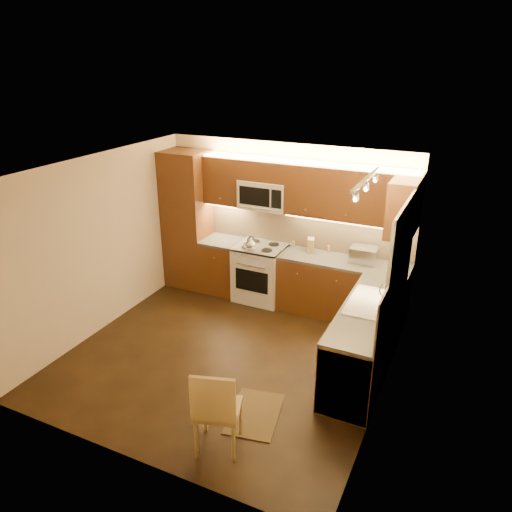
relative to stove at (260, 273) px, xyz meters
The scene contains 37 objects.
floor 1.76m from the stove, 79.85° to the right, with size 4.00×4.00×0.01m, color black.
ceiling 2.66m from the stove, 79.85° to the right, with size 4.00×4.00×0.01m, color beige.
wall_back 0.91m from the stove, 47.29° to the left, with size 4.00×0.01×2.50m, color beige.
wall_front 3.77m from the stove, 85.33° to the right, with size 4.00×0.01×2.50m, color beige.
wall_left 2.51m from the stove, 135.42° to the right, with size 0.01×4.00×2.50m, color beige.
wall_right 2.95m from the stove, 36.06° to the right, with size 0.01×4.00×2.50m, color beige.
pantry 1.52m from the stove, behind, with size 0.70×0.60×2.30m, color #4D2210.
base_cab_back_left 0.69m from the stove, behind, with size 0.62×0.60×0.86m, color #4D2210.
counter_back_left 0.81m from the stove, behind, with size 0.62×0.60×0.04m, color #373432.
base_cab_back_right 1.34m from the stove, ahead, with size 1.92×0.60×0.86m, color #4D2210.
counter_back_right 1.40m from the stove, ahead, with size 1.92×0.60×0.04m, color #373432.
base_cab_right 2.37m from the stove, 32.52° to the right, with size 0.60×2.00×0.86m, color #4D2210.
counter_right 2.41m from the stove, 32.52° to the right, with size 0.60×2.00×0.04m, color #373432.
dishwasher 2.81m from the stove, 44.64° to the right, with size 0.58×0.60×0.84m, color silver.
backsplash_back 1.03m from the stove, 25.86° to the left, with size 3.30×0.02×0.60m, color tan.
backsplash_right 2.72m from the stove, 29.11° to the right, with size 0.02×2.00×0.60m, color tan.
upper_cab_back_left 1.58m from the stove, 167.74° to the left, with size 0.62×0.35×0.75m, color #4D2210.
upper_cab_back_right 1.95m from the stove, ahead, with size 1.92×0.35×0.75m, color #4D2210.
upper_cab_bridge 1.64m from the stove, 90.00° to the left, with size 0.76×0.35×0.31m, color #4D2210.
upper_cab_right_corner 2.57m from the stove, ahead, with size 0.35×0.50×0.75m, color #4D2210.
stove is the anchor object (origin of this frame).
microwave 1.27m from the stove, 90.00° to the left, with size 0.76×0.38×0.44m, color silver, non-canonical shape.
window_frame 2.79m from the stove, 26.21° to the right, with size 0.03×1.44×1.24m, color silver.
window_blinds 2.77m from the stove, 26.41° to the right, with size 0.02×1.36×1.16m, color silver.
sink 2.35m from the stove, 29.36° to the right, with size 0.52×0.86×0.15m, color silver, non-canonical shape.
faucet 2.52m from the stove, 27.30° to the right, with size 0.20×0.04×0.30m, color silver, non-canonical shape.
track_light_bar 3.01m from the stove, 34.57° to the right, with size 0.04×1.20×0.03m, color silver.
kettle 0.62m from the stove, 109.34° to the right, with size 0.20×0.20×0.23m, color silver, non-canonical shape.
toaster_oven 1.70m from the stove, ahead, with size 0.38×0.28×0.23m, color silver.
knife_block 0.96m from the stove, 11.36° to the left, with size 0.10×0.16×0.22m, color #A4854A.
spice_jar_a 0.71m from the stove, 31.06° to the left, with size 0.04×0.04×0.09m, color silver.
spice_jar_b 0.71m from the stove, 27.12° to the left, with size 0.05×0.05×0.09m, color olive.
spice_jar_c 0.68m from the stove, 23.60° to the left, with size 0.04×0.04×0.09m, color silver.
spice_jar_d 1.17m from the stove, 14.24° to the left, with size 0.04×0.04×0.11m, color #AF6F34.
soap_bottle 2.35m from the stove, 11.89° to the right, with size 0.08×0.08×0.18m, color #BBBABE.
rug 2.84m from the stove, 66.51° to the right, with size 0.53×0.79×0.01m, color black.
dining_chair 3.31m from the stove, 72.57° to the right, with size 0.43×0.43×0.98m, color #A4854A, non-canonical shape.
Camera 1 is at (2.69, -4.84, 3.72)m, focal length 34.36 mm.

